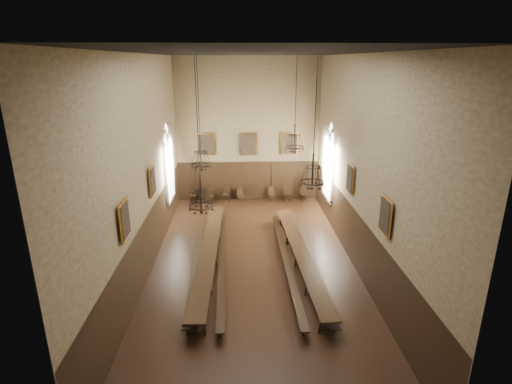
{
  "coord_description": "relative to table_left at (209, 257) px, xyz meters",
  "views": [
    {
      "loc": [
        -0.55,
        -15.9,
        8.73
      ],
      "look_at": [
        0.19,
        1.5,
        2.97
      ],
      "focal_mm": 28.0,
      "sensor_mm": 36.0,
      "label": 1
    }
  ],
  "objects": [
    {
      "name": "window_left",
      "position": [
        -2.48,
        5.38,
        2.98
      ],
      "size": [
        0.2,
        2.2,
        4.6
      ],
      "primitive_type": null,
      "color": "white",
      "rests_on": "wall_left"
    },
    {
      "name": "wall_left",
      "position": [
        -2.56,
        -0.12,
        4.08
      ],
      "size": [
        0.02,
        18.0,
        9.0
      ],
      "primitive_type": "cube",
      "color": "#857652",
      "rests_on": "ground"
    },
    {
      "name": "chair_5",
      "position": [
        3.51,
        8.43,
        -0.14
      ],
      "size": [
        0.53,
        0.53,
        0.93
      ],
      "rotation": [
        0.0,
        0.0,
        0.35
      ],
      "color": "black",
      "rests_on": "floor"
    },
    {
      "name": "chair_6",
      "position": [
        4.46,
        8.41,
        -0.1
      ],
      "size": [
        0.49,
        0.49,
        1.04
      ],
      "rotation": [
        0.0,
        0.0,
        -0.07
      ],
      "color": "black",
      "rests_on": "floor"
    },
    {
      "name": "ceiling",
      "position": [
        1.95,
        -0.12,
        8.59
      ],
      "size": [
        9.0,
        18.0,
        0.02
      ],
      "primitive_type": "cube",
      "color": "black",
      "rests_on": "ground"
    },
    {
      "name": "wainscot_panelling",
      "position": [
        1.95,
        -0.12,
        0.83
      ],
      "size": [
        9.0,
        18.0,
        2.5
      ],
      "primitive_type": null,
      "color": "black",
      "rests_on": "floor"
    },
    {
      "name": "table_left",
      "position": [
        0.0,
        0.0,
        0.0
      ],
      "size": [
        0.94,
        10.69,
        0.83
      ],
      "rotation": [
        0.0,
        0.0,
        -0.02
      ],
      "color": "black",
      "rests_on": "floor"
    },
    {
      "name": "chandelier_front_left",
      "position": [
        0.02,
        -2.66,
        3.74
      ],
      "size": [
        0.85,
        0.85,
        5.35
      ],
      "color": "black",
      "rests_on": "ceiling"
    },
    {
      "name": "chandelier_back_right",
      "position": [
        3.97,
        2.19,
        4.74
      ],
      "size": [
        0.87,
        0.87,
        4.28
      ],
      "color": "black",
      "rests_on": "ceiling"
    },
    {
      "name": "chair_2",
      "position": [
        0.52,
        8.45,
        -0.1
      ],
      "size": [
        0.56,
        0.56,
        1.04
      ],
      "rotation": [
        0.0,
        0.0,
        -0.24
      ],
      "color": "black",
      "rests_on": "floor"
    },
    {
      "name": "wall_front",
      "position": [
        1.95,
        -9.13,
        4.08
      ],
      "size": [
        9.0,
        0.02,
        9.0
      ],
      "primitive_type": "cube",
      "color": "#857652",
      "rests_on": "ground"
    },
    {
      "name": "bench_right_outer",
      "position": [
        4.57,
        -0.33,
        -0.13
      ],
      "size": [
        0.45,
        9.93,
        0.45
      ],
      "rotation": [
        0.0,
        0.0,
        -0.02
      ],
      "color": "black",
      "rests_on": "floor"
    },
    {
      "name": "wall_right",
      "position": [
        6.46,
        -0.12,
        4.08
      ],
      "size": [
        0.02,
        18.0,
        9.0
      ],
      "primitive_type": "cube",
      "color": "#857652",
      "rests_on": "ground"
    },
    {
      "name": "bench_left_outer",
      "position": [
        -0.55,
        -0.38,
        -0.15
      ],
      "size": [
        0.52,
        9.36,
        0.42
      ],
      "rotation": [
        0.0,
        0.0,
        0.03
      ],
      "color": "black",
      "rests_on": "floor"
    },
    {
      "name": "portrait_left_1",
      "position": [
        -2.43,
        -3.62,
        3.28
      ],
      "size": [
        0.12,
        1.0,
        1.3
      ],
      "color": "gold",
      "rests_on": "wall_left"
    },
    {
      "name": "portrait_back_1",
      "position": [
        1.95,
        8.76,
        3.28
      ],
      "size": [
        1.1,
        0.12,
        1.4
      ],
      "color": "gold",
      "rests_on": "wall_back"
    },
    {
      "name": "window_right",
      "position": [
        6.38,
        5.38,
        2.98
      ],
      "size": [
        0.2,
        2.2,
        4.6
      ],
      "primitive_type": null,
      "color": "white",
      "rests_on": "wall_right"
    },
    {
      "name": "bench_left_inner",
      "position": [
        0.58,
        -0.21,
        -0.12
      ],
      "size": [
        0.56,
        10.27,
        0.46
      ],
      "rotation": [
        0.0,
        0.0,
        0.02
      ],
      "color": "black",
      "rests_on": "floor"
    },
    {
      "name": "table_right",
      "position": [
        4.05,
        -0.34,
        -0.02
      ],
      "size": [
        1.17,
        10.06,
        0.78
      ],
      "rotation": [
        0.0,
        0.0,
        0.05
      ],
      "color": "black",
      "rests_on": "floor"
    },
    {
      "name": "chandelier_front_right",
      "position": [
        3.99,
        -2.5,
        4.48
      ],
      "size": [
        0.85,
        0.85,
        4.55
      ],
      "color": "black",
      "rests_on": "ceiling"
    },
    {
      "name": "bench_right_inner",
      "position": [
        3.4,
        -0.19,
        -0.12
      ],
      "size": [
        0.41,
        10.43,
        0.47
      ],
      "rotation": [
        0.0,
        0.0,
        0.01
      ],
      "color": "black",
      "rests_on": "floor"
    },
    {
      "name": "chair_3",
      "position": [
        1.45,
        8.45,
        -0.16
      ],
      "size": [
        0.48,
        0.49,
        0.86
      ],
      "rotation": [
        0.0,
        0.0,
        0.34
      ],
      "color": "black",
      "rests_on": "floor"
    },
    {
      "name": "portrait_back_0",
      "position": [
        -0.65,
        8.76,
        3.28
      ],
      "size": [
        1.1,
        0.12,
        1.4
      ],
      "color": "gold",
      "rests_on": "wall_back"
    },
    {
      "name": "portrait_right_0",
      "position": [
        6.33,
        0.88,
        3.28
      ],
      "size": [
        0.12,
        1.0,
        1.3
      ],
      "color": "gold",
      "rests_on": "wall_right"
    },
    {
      "name": "portrait_back_2",
      "position": [
        4.55,
        8.76,
        3.28
      ],
      "size": [
        1.1,
        0.12,
        1.4
      ],
      "color": "gold",
      "rests_on": "wall_back"
    },
    {
      "name": "chair_1",
      "position": [
        -0.49,
        8.38,
        -0.15
      ],
      "size": [
        0.42,
        0.42,
        0.89
      ],
      "rotation": [
        0.0,
        0.0,
        -0.08
      ],
      "color": "black",
      "rests_on": "floor"
    },
    {
      "name": "floor",
      "position": [
        1.95,
        -0.12,
        -0.43
      ],
      "size": [
        9.0,
        18.0,
        0.02
      ],
      "primitive_type": "cube",
      "color": "black",
      "rests_on": "ground"
    },
    {
      "name": "portrait_left_0",
      "position": [
        -2.43,
        0.88,
        3.28
      ],
      "size": [
        0.12,
        1.0,
        1.3
      ],
      "color": "gold",
      "rests_on": "wall_left"
    },
    {
      "name": "chair_7",
      "position": [
        5.54,
        8.43,
        -0.14
      ],
      "size": [
        0.52,
        0.52,
        0.92
      ],
      "rotation": [
        0.0,
        0.0,
        0.33
      ],
      "color": "black",
      "rests_on": "floor"
    },
    {
      "name": "portrait_right_1",
      "position": [
        6.33,
        -3.62,
        3.28
      ],
      "size": [
        0.12,
        1.0,
        1.3
      ],
      "color": "gold",
      "rests_on": "wall_right"
    },
    {
      "name": "chandelier_back_left",
      "position": [
        -0.36,
        1.9,
        4.04
      ],
      "size": [
        0.93,
        0.93,
        5.01
      ],
      "color": "black",
      "rests_on": "ceiling"
    },
    {
      "name": "wall_back",
      "position": [
        1.95,
        8.89,
        4.08
      ],
      "size": [
        9.0,
        0.02,
        9.0
      ],
      "primitive_type": "cube",
      "color": "#857652",
      "rests_on": "ground"
    },
    {
      "name": "chair_0",
      "position": [
        -1.6,
        8.4,
        -0.11
      ],
      "size": [
        0.58,
        0.58,
        1.02
      ],
      "rotation": [
        0.0,
        0.0,
        -0.35
      ],
      "color": "black",
      "rests_on": "floor"
    }
  ]
}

